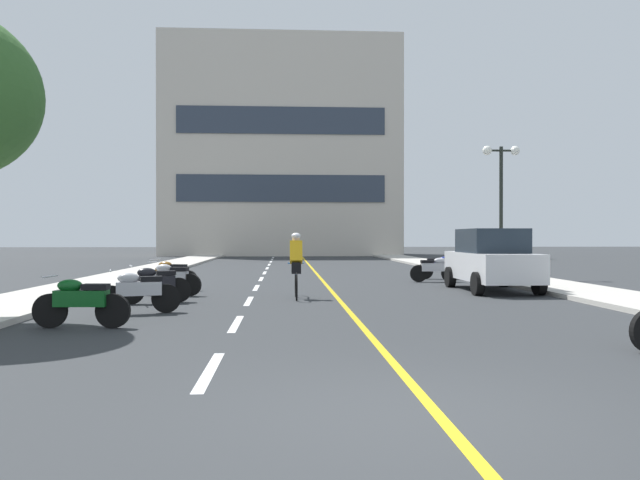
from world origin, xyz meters
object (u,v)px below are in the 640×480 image
(motorcycle_3, at_px, (155,284))
(cyclist_rider, at_px, (296,264))
(street_lamp_mid, at_px, (501,180))
(motorcycle_4, at_px, (170,278))
(motorcycle_2, at_px, (138,291))
(motorcycle_1, at_px, (81,301))
(motorcycle_5, at_px, (171,274))
(parked_car_near, at_px, (491,260))
(motorcycle_7, at_px, (440,266))
(motorcycle_6, at_px, (435,269))

(motorcycle_3, xyz_separation_m, cyclist_rider, (3.38, 1.00, 0.41))
(street_lamp_mid, bearing_deg, motorcycle_4, -149.66)
(cyclist_rider, bearing_deg, motorcycle_2, -137.53)
(motorcycle_1, xyz_separation_m, motorcycle_3, (0.45, 4.00, 0.00))
(motorcycle_5, bearing_deg, motorcycle_2, -86.32)
(parked_car_near, xyz_separation_m, motorcycle_1, (-9.59, -6.90, -0.44))
(motorcycle_5, bearing_deg, motorcycle_7, 25.09)
(motorcycle_4, relative_size, motorcycle_5, 1.02)
(motorcycle_1, bearing_deg, parked_car_near, 35.76)
(cyclist_rider, bearing_deg, motorcycle_1, -127.45)
(motorcycle_3, xyz_separation_m, motorcycle_6, (8.33, 6.51, 0.00))
(street_lamp_mid, relative_size, motorcycle_1, 2.92)
(motorcycle_5, height_order, motorcycle_6, same)
(parked_car_near, xyz_separation_m, motorcycle_5, (-9.43, 0.81, -0.44))
(parked_car_near, distance_m, motorcycle_4, 9.18)
(parked_car_near, xyz_separation_m, cyclist_rider, (-5.76, -1.90, -0.03))
(parked_car_near, xyz_separation_m, motorcycle_7, (-0.23, 5.12, -0.44))
(motorcycle_6, distance_m, cyclist_rider, 7.42)
(motorcycle_6, distance_m, motorcycle_7, 1.62)
(street_lamp_mid, xyz_separation_m, motorcycle_2, (-11.36, -10.62, -3.30))
(motorcycle_6, xyz_separation_m, cyclist_rider, (-4.95, -5.51, 0.41))
(street_lamp_mid, xyz_separation_m, motorcycle_5, (-11.73, -4.88, -3.30))
(motorcycle_4, distance_m, cyclist_rider, 3.51)
(motorcycle_1, relative_size, motorcycle_2, 1.03)
(motorcycle_1, bearing_deg, cyclist_rider, 52.55)
(motorcycle_3, height_order, motorcycle_7, same)
(motorcycle_2, bearing_deg, parked_car_near, 28.54)
(motorcycle_3, relative_size, cyclist_rider, 0.92)
(motorcycle_1, relative_size, motorcycle_7, 1.00)
(motorcycle_4, bearing_deg, motorcycle_2, -89.19)
(motorcycle_4, height_order, cyclist_rider, cyclist_rider)
(street_lamp_mid, xyz_separation_m, cyclist_rider, (-8.06, -7.60, -2.89))
(motorcycle_5, bearing_deg, motorcycle_3, -85.52)
(cyclist_rider, bearing_deg, motorcycle_6, 48.07)
(street_lamp_mid, xyz_separation_m, parked_car_near, (-2.30, -5.69, -2.86))
(motorcycle_1, xyz_separation_m, motorcycle_6, (8.78, 10.51, 0.00))
(motorcycle_2, bearing_deg, motorcycle_5, 93.68)
(street_lamp_mid, bearing_deg, motorcycle_3, -143.06)
(parked_car_near, distance_m, motorcycle_7, 5.14)
(motorcycle_4, xyz_separation_m, motorcycle_7, (8.89, 6.11, 0.00))
(street_lamp_mid, relative_size, motorcycle_5, 3.03)
(street_lamp_mid, distance_m, motorcycle_3, 14.69)
(street_lamp_mid, height_order, motorcycle_3, street_lamp_mid)
(motorcycle_2, distance_m, motorcycle_7, 13.38)
(motorcycle_2, height_order, cyclist_rider, cyclist_rider)
(motorcycle_4, distance_m, motorcycle_7, 10.79)
(motorcycle_4, height_order, motorcycle_7, same)
(motorcycle_5, relative_size, cyclist_rider, 0.93)
(street_lamp_mid, bearing_deg, cyclist_rider, -136.68)
(motorcycle_4, bearing_deg, motorcycle_6, 28.95)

